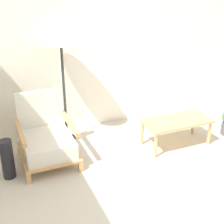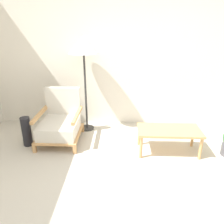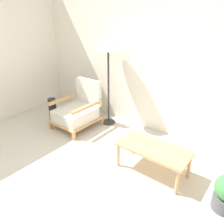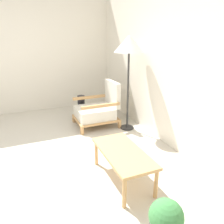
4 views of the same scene
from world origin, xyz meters
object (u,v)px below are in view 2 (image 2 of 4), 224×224
Objects in this scene: armchair at (60,123)px; coffee_table at (169,132)px; vase at (27,132)px; floor_lamp at (83,48)px.

coffee_table is (1.72, -0.30, 0.02)m from armchair.
coffee_table is 1.93× the size of vase.
armchair is 0.50× the size of floor_lamp.
vase is at bearing -144.00° from floor_lamp.
vase is (-0.87, -0.63, -1.22)m from floor_lamp.
vase is (-0.49, -0.19, -0.07)m from armchair.
vase is at bearing 177.13° from coffee_table.
armchair is at bearing 169.98° from coffee_table.
coffee_table is 2.21m from vase.
vase reaches higher than coffee_table.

